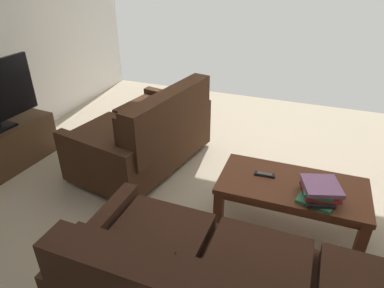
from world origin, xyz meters
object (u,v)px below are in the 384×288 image
at_px(coffee_table, 291,191).
at_px(tv_stand, 4,149).
at_px(book_stack, 319,192).
at_px(tv_remote, 265,175).
at_px(loveseat_near, 147,134).

height_order(coffee_table, tv_stand, tv_stand).
distance_m(coffee_table, tv_stand, 2.83).
xyz_separation_m(tv_stand, book_stack, (-3.00, 0.02, 0.27)).
bearing_deg(tv_remote, coffee_table, 170.39).
bearing_deg(loveseat_near, coffee_table, 162.38).
distance_m(loveseat_near, coffee_table, 1.55).
bearing_deg(book_stack, coffee_table, -33.98).
distance_m(loveseat_near, tv_stand, 1.46).
relative_size(coffee_table, book_stack, 3.39).
bearing_deg(book_stack, loveseat_near, -19.64).
height_order(tv_stand, tv_remote, tv_remote).
bearing_deg(tv_stand, coffee_table, -177.97).
bearing_deg(loveseat_near, tv_remote, 161.03).
distance_m(book_stack, tv_remote, 0.44).
height_order(loveseat_near, tv_remote, loveseat_near).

